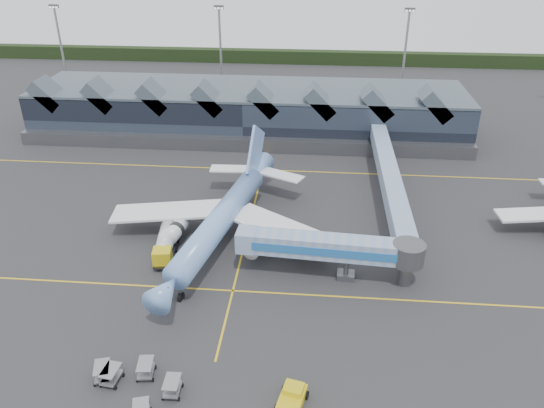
# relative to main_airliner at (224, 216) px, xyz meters

# --- Properties ---
(ground) EXTENTS (260.00, 260.00, 0.00)m
(ground) POSITION_rel_main_airliner_xyz_m (3.03, -3.98, -3.72)
(ground) COLOR #272729
(ground) RESTS_ON ground
(taxi_stripes) EXTENTS (120.00, 60.00, 0.01)m
(taxi_stripes) POSITION_rel_main_airliner_xyz_m (3.03, 6.02, -3.72)
(taxi_stripes) COLOR gold
(taxi_stripes) RESTS_ON ground
(tree_line_far) EXTENTS (260.00, 4.00, 4.00)m
(tree_line_far) POSITION_rel_main_airliner_xyz_m (3.03, 106.02, -1.72)
(tree_line_far) COLOR black
(tree_line_far) RESTS_ON ground
(terminal) EXTENTS (90.00, 22.25, 12.52)m
(terminal) POSITION_rel_main_airliner_xyz_m (-2.04, 43.37, 1.16)
(terminal) COLOR black
(terminal) RESTS_ON ground
(light_masts) EXTENTS (132.40, 42.56, 22.45)m
(light_masts) POSITION_rel_main_airliner_xyz_m (24.03, 58.82, 8.77)
(light_masts) COLOR gray
(light_masts) RESTS_ON ground
(main_airliner) EXTENTS (33.59, 39.20, 12.67)m
(main_airliner) POSITION_rel_main_airliner_xyz_m (0.00, 0.00, 0.00)
(main_airliner) COLOR #709BE3
(main_airliner) RESTS_ON ground
(jet_bridge) EXTENTS (23.49, 5.00, 6.00)m
(jet_bridge) POSITION_rel_main_airliner_xyz_m (16.10, -8.04, 0.59)
(jet_bridge) COLOR #748FC1
(jet_bridge) RESTS_ON ground
(fuel_truck) EXTENTS (3.71, 9.60, 3.19)m
(fuel_truck) POSITION_rel_main_airliner_xyz_m (-7.32, -4.38, -1.94)
(fuel_truck) COLOR black
(fuel_truck) RESTS_ON ground
(pushback_tug) EXTENTS (3.24, 4.38, 1.79)m
(pushback_tug) POSITION_rel_main_airliner_xyz_m (11.28, -28.73, -2.92)
(pushback_tug) COLOR gold
(pushback_tug) RESTS_ON ground
(baggage_carts) EXTENTS (9.28, 7.85, 1.63)m
(baggage_carts) POSITION_rel_main_airliner_xyz_m (-4.10, -28.23, -2.81)
(baggage_carts) COLOR gray
(baggage_carts) RESTS_ON ground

